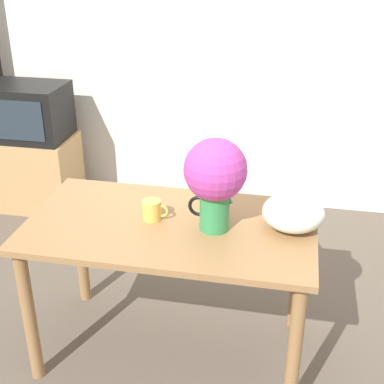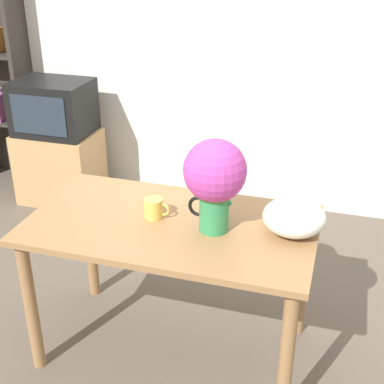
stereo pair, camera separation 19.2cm
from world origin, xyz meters
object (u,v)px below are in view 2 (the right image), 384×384
Objects in this scene: coffee_mug at (154,208)px; white_bowl at (294,217)px; tv_set at (53,107)px; flower_vase at (215,178)px.

coffee_mug is 0.62m from white_bowl.
tv_set is (-1.90, 1.27, -0.06)m from white_bowl.
flower_vase reaches higher than coffee_mug.
white_bowl is (0.62, 0.05, 0.03)m from coffee_mug.
tv_set is at bearing 139.25° from flower_vase.
coffee_mug is at bearing 174.45° from flower_vase.
flower_vase is 1.53× the size of white_bowl.
flower_vase reaches higher than tv_set.
coffee_mug is 1.83m from tv_set.
flower_vase is 0.77× the size of tv_set.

